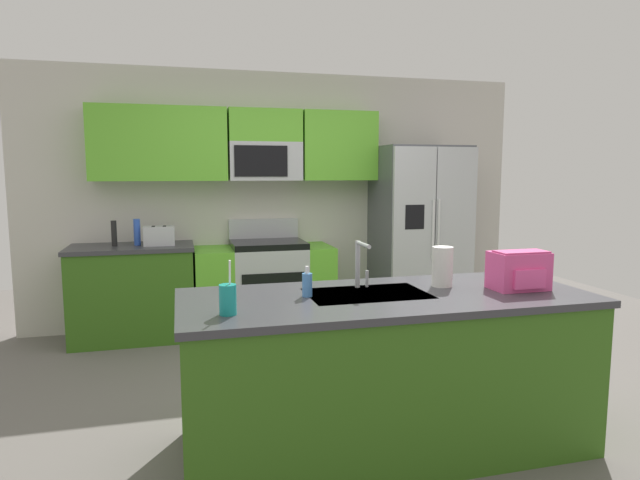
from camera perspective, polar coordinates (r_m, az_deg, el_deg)
ground_plane at (r=3.99m, az=2.01°, el=-16.21°), size 9.00×9.00×0.00m
kitchen_wall_unit at (r=5.67m, az=-5.42°, el=6.01°), size 5.20×0.43×2.60m
back_counter at (r=5.44m, az=-19.06°, el=-5.24°), size 1.14×0.63×0.90m
range_oven at (r=5.49m, az=-5.85°, el=-4.86°), size 1.36×0.61×1.10m
refrigerator at (r=5.83m, az=10.39°, el=0.55°), size 0.90×0.76×1.85m
island_counter at (r=3.22m, az=6.90°, el=-13.47°), size 2.31×0.93×0.90m
toaster at (r=5.29m, az=-16.56°, el=0.43°), size 0.28×0.16×0.18m
pepper_mill at (r=5.37m, az=-20.85°, el=0.66°), size 0.05×0.05×0.24m
bottle_blue at (r=5.36m, az=-18.69°, el=0.79°), size 0.06×0.06×0.25m
sink_faucet at (r=3.20m, az=4.24°, el=-2.14°), size 0.08×0.21×0.28m
drink_cup_teal at (r=2.66m, az=-9.67°, el=-6.18°), size 0.08×0.08×0.27m
soap_dispenser at (r=3.00m, az=-1.36°, el=-4.69°), size 0.06×0.06×0.17m
paper_towel_roll at (r=3.34m, az=12.75°, el=-2.74°), size 0.12×0.12×0.24m
backpack at (r=3.38m, az=20.22°, el=-2.94°), size 0.32×0.22×0.23m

